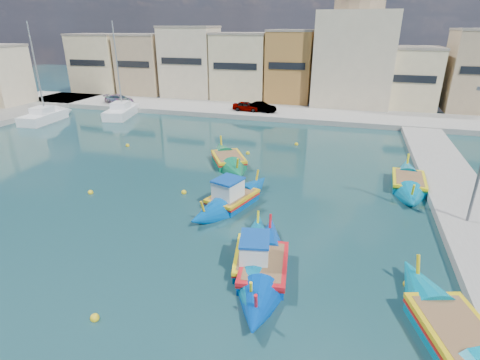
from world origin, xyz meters
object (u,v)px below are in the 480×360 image
at_px(yacht_north, 127,110).
at_px(church_block, 355,45).
at_px(luzzu_turquoise_cabin, 255,259).
at_px(luzzu_green, 229,161).
at_px(yacht_midnorth, 53,115).
at_px(luzzu_cyan_south, 454,335).
at_px(luzzu_cyan_mid, 408,183).
at_px(luzzu_blue_cabin, 232,200).
at_px(luzzu_blue_south, 264,269).

bearing_deg(yacht_north, church_block, 24.36).
xyz_separation_m(luzzu_turquoise_cabin, yacht_north, (-24.89, 28.16, 0.16)).
distance_m(luzzu_green, yacht_midnorth, 27.99).
distance_m(luzzu_turquoise_cabin, luzzu_cyan_south, 8.58).
distance_m(church_block, luzzu_cyan_south, 44.47).
bearing_deg(luzzu_cyan_mid, luzzu_blue_cabin, -150.42).
distance_m(luzzu_cyan_south, yacht_north, 45.14).
relative_size(luzzu_turquoise_cabin, luzzu_blue_cabin, 1.01).
distance_m(luzzu_turquoise_cabin, luzzu_green, 14.32).
distance_m(church_block, yacht_north, 31.82).
height_order(luzzu_green, yacht_north, yacht_north).
distance_m(luzzu_blue_cabin, luzzu_blue_south, 7.50).
height_order(luzzu_cyan_mid, yacht_north, yacht_north).
xyz_separation_m(luzzu_turquoise_cabin, luzzu_cyan_south, (8.19, -2.56, -0.03)).
relative_size(luzzu_blue_cabin, luzzu_cyan_south, 0.94).
bearing_deg(luzzu_green, luzzu_cyan_south, -48.54).
xyz_separation_m(luzzu_blue_cabin, luzzu_blue_south, (3.66, -6.55, -0.09)).
relative_size(church_block, luzzu_cyan_mid, 2.10).
xyz_separation_m(luzzu_cyan_south, yacht_north, (-33.07, 30.72, 0.19)).
xyz_separation_m(luzzu_cyan_mid, luzzu_green, (-13.88, 0.80, 0.02)).
height_order(luzzu_cyan_mid, luzzu_cyan_south, luzzu_cyan_south).
xyz_separation_m(luzzu_blue_south, luzzu_cyan_south, (7.59, -1.97, 0.03)).
distance_m(luzzu_cyan_mid, luzzu_blue_south, 15.00).
bearing_deg(luzzu_blue_south, church_block, 86.42).
bearing_deg(yacht_midnorth, luzzu_cyan_south, -32.29).
bearing_deg(yacht_north, luzzu_green, -38.04).
distance_m(luzzu_cyan_mid, luzzu_cyan_south, 14.91).
bearing_deg(luzzu_blue_cabin, luzzu_turquoise_cabin, -62.77).
height_order(luzzu_turquoise_cabin, luzzu_blue_cabin, luzzu_blue_cabin).
bearing_deg(luzzu_blue_south, luzzu_cyan_mid, 59.58).
bearing_deg(yacht_midnorth, luzzu_cyan_mid, -14.60).
height_order(luzzu_turquoise_cabin, luzzu_cyan_south, luzzu_turquoise_cabin).
relative_size(luzzu_blue_south, luzzu_cyan_south, 1.00).
bearing_deg(luzzu_turquoise_cabin, luzzu_green, 113.41).
relative_size(luzzu_cyan_mid, yacht_north, 0.74).
relative_size(luzzu_blue_cabin, yacht_midnorth, 0.70).
relative_size(luzzu_turquoise_cabin, luzzu_cyan_mid, 0.95).
distance_m(church_block, luzzu_cyan_mid, 30.08).
bearing_deg(luzzu_cyan_south, church_block, 96.57).
bearing_deg(luzzu_blue_cabin, luzzu_blue_south, -60.82).
bearing_deg(luzzu_blue_cabin, yacht_north, 134.50).
distance_m(luzzu_cyan_mid, yacht_north, 36.66).
relative_size(church_block, luzzu_green, 2.19).
bearing_deg(luzzu_cyan_south, luzzu_blue_cabin, 142.87).
xyz_separation_m(church_block, yacht_midnorth, (-35.14, -18.07, -7.93)).
bearing_deg(luzzu_cyan_south, luzzu_cyan_mid, 90.00).
bearing_deg(luzzu_cyan_south, luzzu_blue_south, 165.45).
bearing_deg(church_block, luzzu_turquoise_cabin, -94.46).
relative_size(church_block, luzzu_turquoise_cabin, 2.21).
relative_size(luzzu_blue_cabin, luzzu_green, 0.98).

